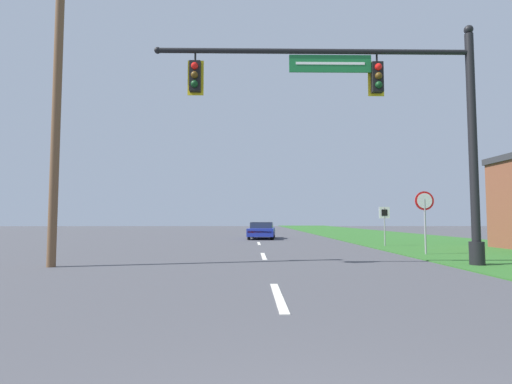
{
  "coord_description": "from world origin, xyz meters",
  "views": [
    {
      "loc": [
        -0.53,
        -1.45,
        1.43
      ],
      "look_at": [
        0.0,
        33.32,
        3.8
      ],
      "focal_mm": 28.0,
      "sensor_mm": 36.0,
      "label": 1
    }
  ],
  "objects_px": {
    "car_ahead": "(262,230)",
    "route_sign_post": "(384,217)",
    "signal_mast": "(391,116)",
    "stop_sign": "(425,208)",
    "utility_pole_near": "(57,101)"
  },
  "relations": [
    {
      "from": "car_ahead",
      "to": "route_sign_post",
      "type": "xyz_separation_m",
      "value": [
        6.2,
        -8.47,
        0.92
      ]
    },
    {
      "from": "car_ahead",
      "to": "route_sign_post",
      "type": "bearing_deg",
      "value": -53.79
    },
    {
      "from": "signal_mast",
      "to": "car_ahead",
      "type": "relative_size",
      "value": 2.12
    },
    {
      "from": "stop_sign",
      "to": "utility_pole_near",
      "type": "relative_size",
      "value": 0.26
    },
    {
      "from": "car_ahead",
      "to": "route_sign_post",
      "type": "relative_size",
      "value": 2.35
    },
    {
      "from": "car_ahead",
      "to": "route_sign_post",
      "type": "height_order",
      "value": "route_sign_post"
    },
    {
      "from": "stop_sign",
      "to": "utility_pole_near",
      "type": "height_order",
      "value": "utility_pole_near"
    },
    {
      "from": "car_ahead",
      "to": "route_sign_post",
      "type": "distance_m",
      "value": 10.54
    },
    {
      "from": "route_sign_post",
      "to": "utility_pole_near",
      "type": "xyz_separation_m",
      "value": [
        -13.03,
        -8.75,
        3.53
      ]
    },
    {
      "from": "signal_mast",
      "to": "route_sign_post",
      "type": "distance_m",
      "value": 9.66
    },
    {
      "from": "stop_sign",
      "to": "route_sign_post",
      "type": "relative_size",
      "value": 1.23
    },
    {
      "from": "car_ahead",
      "to": "utility_pole_near",
      "type": "bearing_deg",
      "value": -111.62
    },
    {
      "from": "car_ahead",
      "to": "utility_pole_near",
      "type": "xyz_separation_m",
      "value": [
        -6.82,
        -17.22,
        4.46
      ]
    },
    {
      "from": "signal_mast",
      "to": "stop_sign",
      "type": "height_order",
      "value": "signal_mast"
    },
    {
      "from": "signal_mast",
      "to": "car_ahead",
      "type": "distance_m",
      "value": 18.02
    }
  ]
}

